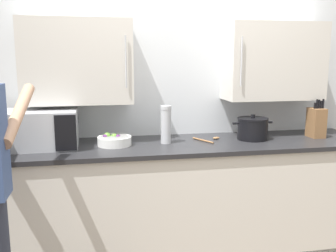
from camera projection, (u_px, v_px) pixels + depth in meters
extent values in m
cube|color=silver|center=(175.00, 84.00, 3.33)|extent=(3.70, 0.10, 2.80)
cube|color=beige|center=(77.00, 62.00, 2.94)|extent=(0.85, 0.32, 0.66)
cylinder|color=#B7BABF|center=(126.00, 62.00, 2.84)|extent=(0.01, 0.01, 0.39)
cube|color=beige|center=(274.00, 61.00, 3.25)|extent=(0.85, 0.32, 0.66)
cylinder|color=#B7BABF|center=(241.00, 62.00, 3.01)|extent=(0.01, 0.01, 0.39)
cube|color=beige|center=(185.00, 201.00, 3.11)|extent=(3.06, 0.68, 0.91)
cube|color=#232326|center=(185.00, 145.00, 3.03)|extent=(3.10, 0.72, 0.03)
cube|color=#B7BABF|center=(41.00, 129.00, 2.85)|extent=(0.54, 0.39, 0.28)
cube|color=beige|center=(31.00, 130.00, 2.82)|extent=(0.35, 0.33, 0.23)
cube|color=black|center=(66.00, 133.00, 2.69)|extent=(0.15, 0.01, 0.26)
cylinder|color=black|center=(252.00, 130.00, 3.14)|extent=(0.25, 0.25, 0.17)
cylinder|color=black|center=(253.00, 119.00, 3.12)|extent=(0.26, 0.26, 0.02)
cylinder|color=black|center=(253.00, 116.00, 3.12)|extent=(0.04, 0.04, 0.03)
cylinder|color=black|center=(236.00, 123.00, 3.10)|extent=(0.05, 0.02, 0.02)
cylinder|color=black|center=(270.00, 122.00, 3.16)|extent=(0.05, 0.02, 0.02)
cylinder|color=white|center=(115.00, 141.00, 2.93)|extent=(0.26, 0.26, 0.07)
cylinder|color=slate|center=(114.00, 139.00, 2.93)|extent=(0.21, 0.21, 0.05)
sphere|color=#511E5B|center=(105.00, 137.00, 2.92)|extent=(0.05, 0.05, 0.05)
sphere|color=#511E5B|center=(118.00, 137.00, 2.93)|extent=(0.04, 0.04, 0.04)
sphere|color=#5B9333|center=(107.00, 136.00, 2.94)|extent=(0.06, 0.06, 0.06)
sphere|color=#5B9333|center=(114.00, 137.00, 2.93)|extent=(0.05, 0.05, 0.05)
cylinder|color=#B7BABF|center=(166.00, 126.00, 2.99)|extent=(0.08, 0.08, 0.27)
cylinder|color=#B7BABF|center=(166.00, 108.00, 2.96)|extent=(0.09, 0.09, 0.03)
cube|color=brown|center=(316.00, 123.00, 3.22)|extent=(0.11, 0.15, 0.25)
cylinder|color=black|center=(315.00, 106.00, 3.17)|extent=(0.02, 0.02, 0.05)
cylinder|color=black|center=(317.00, 104.00, 3.17)|extent=(0.02, 0.02, 0.08)
cylinder|color=black|center=(319.00, 104.00, 3.17)|extent=(0.02, 0.02, 0.08)
cylinder|color=black|center=(321.00, 105.00, 3.18)|extent=(0.02, 0.02, 0.07)
cylinder|color=black|center=(323.00, 104.00, 3.18)|extent=(0.02, 0.02, 0.08)
cylinder|color=brown|center=(203.00, 140.00, 3.07)|extent=(0.12, 0.22, 0.01)
ellipsoid|color=brown|center=(216.00, 138.00, 3.16)|extent=(0.08, 0.07, 0.02)
cylinder|color=tan|center=(18.00, 113.00, 2.20)|extent=(0.12, 0.58, 0.31)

